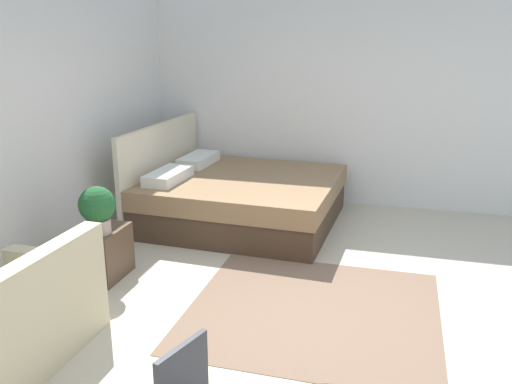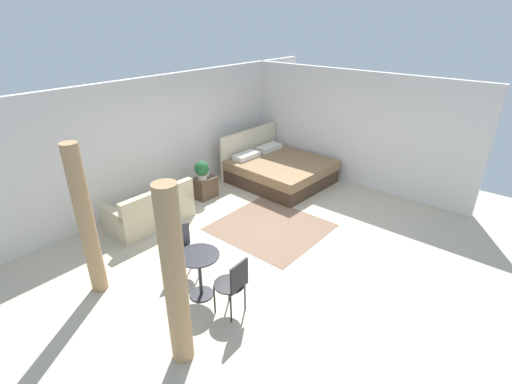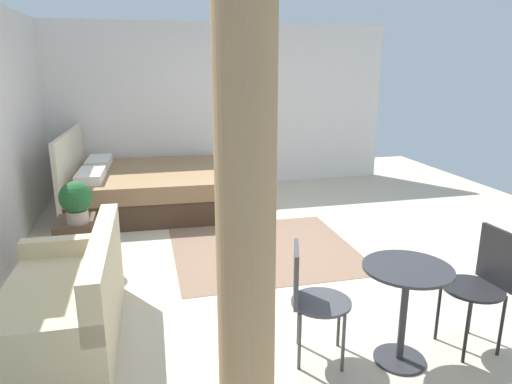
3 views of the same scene
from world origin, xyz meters
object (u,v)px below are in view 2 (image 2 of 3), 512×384
(potted_plant, at_px, (202,170))
(balcony_table, at_px, (200,267))
(vase, at_px, (207,173))
(cafe_chair_near_couch, at_px, (234,282))
(bed, at_px, (279,170))
(nightstand, at_px, (205,187))
(couch, at_px, (151,211))
(cafe_chair_near_window, at_px, (182,246))

(potted_plant, height_order, balcony_table, potted_plant)
(vase, xyz_separation_m, cafe_chair_near_couch, (-2.39, -3.07, 0.00))
(bed, height_order, nightstand, bed)
(bed, distance_m, vase, 1.85)
(potted_plant, distance_m, balcony_table, 3.23)
(potted_plant, xyz_separation_m, vase, (0.22, 0.08, -0.16))
(vase, distance_m, cafe_chair_near_couch, 3.89)
(couch, xyz_separation_m, nightstand, (1.52, 0.10, -0.05))
(bed, bearing_deg, vase, 154.98)
(bed, relative_size, balcony_table, 3.14)
(couch, bearing_deg, potted_plant, 2.24)
(couch, xyz_separation_m, cafe_chair_near_window, (-0.59, -1.68, 0.22))
(cafe_chair_near_couch, bearing_deg, potted_plant, 54.03)
(couch, bearing_deg, vase, 4.61)
(couch, relative_size, nightstand, 3.22)
(vase, bearing_deg, cafe_chair_near_couch, -127.93)
(potted_plant, xyz_separation_m, cafe_chair_near_couch, (-2.17, -2.99, -0.16))
(bed, bearing_deg, couch, 168.95)
(balcony_table, xyz_separation_m, cafe_chair_near_couch, (0.03, -0.65, 0.05))
(cafe_chair_near_window, bearing_deg, balcony_table, -107.80)
(cafe_chair_near_window, relative_size, cafe_chair_near_couch, 0.93)
(couch, height_order, vase, couch)
(bed, bearing_deg, cafe_chair_near_couch, -150.54)
(bed, xyz_separation_m, balcony_table, (-4.09, -1.65, 0.19))
(balcony_table, height_order, cafe_chair_near_window, cafe_chair_near_window)
(cafe_chair_near_window, height_order, cafe_chair_near_couch, cafe_chair_near_couch)
(potted_plant, height_order, cafe_chair_near_couch, potted_plant)
(nightstand, bearing_deg, couch, -176.14)
(potted_plant, bearing_deg, cafe_chair_near_couch, -125.97)
(potted_plant, relative_size, vase, 2.85)
(vase, bearing_deg, cafe_chair_near_window, -140.95)
(nightstand, height_order, balcony_table, balcony_table)
(potted_plant, distance_m, cafe_chair_near_window, 2.66)
(bed, xyz_separation_m, vase, (-1.67, 0.78, 0.24))
(couch, distance_m, vase, 1.67)
(cafe_chair_near_window, bearing_deg, nightstand, 40.14)
(nightstand, bearing_deg, balcony_table, -133.95)
(bed, relative_size, couch, 1.40)
(vase, height_order, cafe_chair_near_couch, cafe_chair_near_couch)
(vase, xyz_separation_m, cafe_chair_near_window, (-2.23, -1.81, -0.04))
(couch, relative_size, vase, 10.65)
(bed, distance_m, balcony_table, 4.42)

